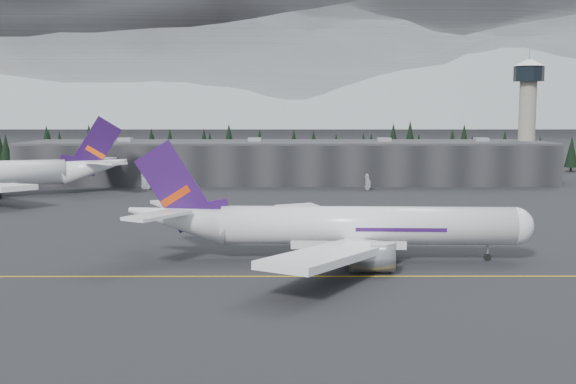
{
  "coord_description": "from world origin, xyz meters",
  "views": [
    {
      "loc": [
        -0.32,
        -97.83,
        22.64
      ],
      "look_at": [
        0.0,
        20.0,
        9.0
      ],
      "focal_mm": 45.0,
      "sensor_mm": 36.0,
      "label": 1
    }
  ],
  "objects_px": {
    "gse_vehicle_a": "(146,187)",
    "gse_vehicle_b": "(368,188)",
    "terminal": "(287,162)",
    "jet_main": "(331,226)",
    "control_tower": "(528,106)"
  },
  "relations": [
    {
      "from": "gse_vehicle_a",
      "to": "gse_vehicle_b",
      "type": "height_order",
      "value": "gse_vehicle_b"
    },
    {
      "from": "terminal",
      "to": "gse_vehicle_b",
      "type": "distance_m",
      "value": 33.09
    },
    {
      "from": "gse_vehicle_a",
      "to": "gse_vehicle_b",
      "type": "bearing_deg",
      "value": 7.75
    },
    {
      "from": "jet_main",
      "to": "gse_vehicle_b",
      "type": "relative_size",
      "value": 13.12
    },
    {
      "from": "gse_vehicle_a",
      "to": "gse_vehicle_b",
      "type": "distance_m",
      "value": 62.06
    },
    {
      "from": "control_tower",
      "to": "gse_vehicle_b",
      "type": "xyz_separation_m",
      "value": [
        -52.54,
        -26.67,
        -22.61
      ]
    },
    {
      "from": "jet_main",
      "to": "gse_vehicle_a",
      "type": "xyz_separation_m",
      "value": [
        -46.04,
        94.13,
        -4.35
      ]
    },
    {
      "from": "jet_main",
      "to": "control_tower",
      "type": "bearing_deg",
      "value": 62.21
    },
    {
      "from": "terminal",
      "to": "gse_vehicle_a",
      "type": "distance_m",
      "value": 45.43
    },
    {
      "from": "terminal",
      "to": "jet_main",
      "type": "bearing_deg",
      "value": -86.8
    },
    {
      "from": "control_tower",
      "to": "jet_main",
      "type": "bearing_deg",
      "value": -119.99
    },
    {
      "from": "terminal",
      "to": "control_tower",
      "type": "distance_m",
      "value": 76.98
    },
    {
      "from": "terminal",
      "to": "gse_vehicle_a",
      "type": "height_order",
      "value": "terminal"
    },
    {
      "from": "control_tower",
      "to": "gse_vehicle_a",
      "type": "distance_m",
      "value": 119.35
    },
    {
      "from": "gse_vehicle_b",
      "to": "control_tower",
      "type": "bearing_deg",
      "value": 111.8
    }
  ]
}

